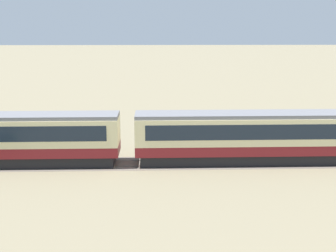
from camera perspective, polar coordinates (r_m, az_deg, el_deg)
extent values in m
cube|color=maroon|center=(35.10, 12.54, -2.78)|extent=(20.46, 2.95, 0.80)
cube|color=beige|center=(34.74, 12.65, -0.44)|extent=(20.46, 2.95, 2.15)
cube|color=#192330|center=(34.72, 12.66, -0.26)|extent=(18.82, 2.99, 1.20)
cube|color=slate|center=(34.49, 12.75, 1.54)|extent=(20.46, 2.77, 0.30)
cube|color=black|center=(35.33, 12.47, -4.09)|extent=(19.64, 2.54, 0.88)
cylinder|color=black|center=(33.61, 1.52, -4.67)|extent=(0.90, 0.18, 0.90)
cylinder|color=black|center=(34.98, 1.38, -3.97)|extent=(0.90, 0.18, 0.90)
cylinder|color=black|center=(34.14, -12.52, -4.71)|extent=(0.90, 0.18, 0.90)
cylinder|color=black|center=(35.49, -12.10, -4.01)|extent=(0.90, 0.18, 0.90)
cube|color=#665B51|center=(35.18, 10.49, -4.85)|extent=(174.12, 3.60, 0.01)
cube|color=#4C4238|center=(34.51, 10.74, -5.18)|extent=(174.12, 0.12, 0.04)
cube|color=#4C4238|center=(35.84, 10.25, -4.48)|extent=(174.12, 0.12, 0.04)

